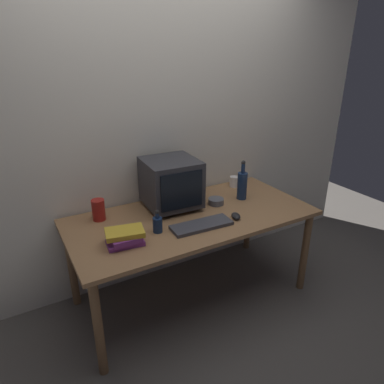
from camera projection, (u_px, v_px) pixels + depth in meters
The scene contains 12 objects.
ground_plane at pixel (192, 294), 2.77m from camera, with size 6.00×6.00×0.00m, color #56514C.
back_wall at pixel (161, 128), 2.67m from camera, with size 4.00×0.08×2.50m, color silver.
desk at pixel (192, 224), 2.52m from camera, with size 1.75×0.83×0.71m.
crt_monitor at pixel (171, 183), 2.55m from camera, with size 0.40×0.41×0.37m.
keyboard at pixel (202, 225), 2.33m from camera, with size 0.42×0.15×0.02m, color #3F3F47.
computer_mouse at pixel (236, 216), 2.44m from camera, with size 0.06×0.10×0.04m, color black.
bottle_tall at pixel (242, 185), 2.73m from camera, with size 0.08×0.08×0.32m.
bottle_short at pixel (158, 224), 2.25m from camera, with size 0.06×0.06×0.16m.
book_stack at pixel (125, 237), 2.11m from camera, with size 0.26×0.19×0.09m.
mug at pixel (235, 181), 2.99m from camera, with size 0.12×0.08×0.09m.
cd_spindle at pixel (216, 201), 2.66m from camera, with size 0.12×0.12×0.04m, color #595B66.
metal_canister at pixel (99, 210), 2.40m from camera, with size 0.09×0.09×0.15m, color #A51E19.
Camera 1 is at (-1.11, -1.95, 1.82)m, focal length 32.49 mm.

